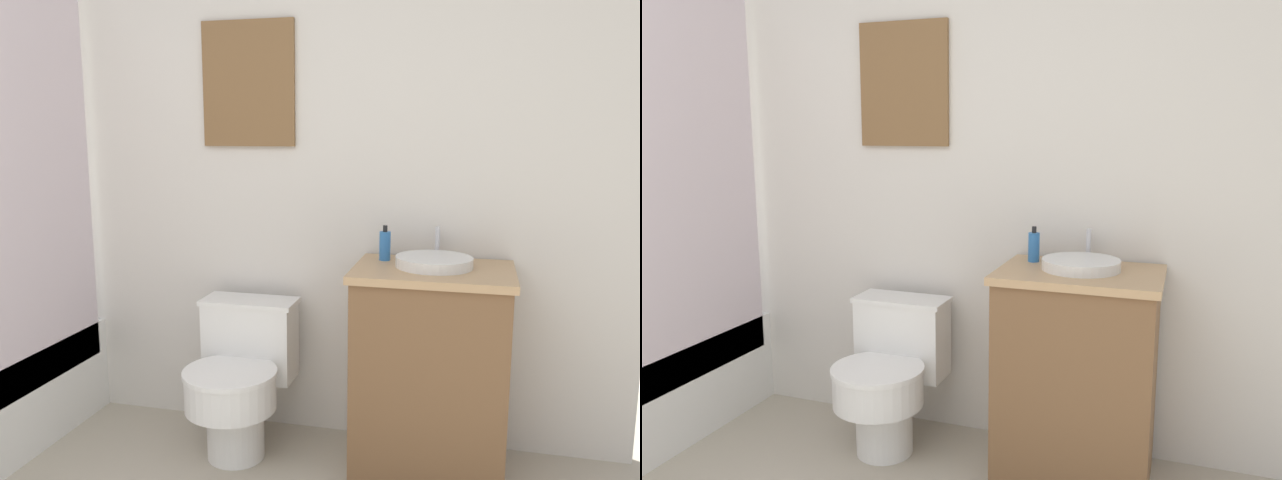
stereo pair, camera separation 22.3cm
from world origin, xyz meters
TOP-DOWN VIEW (x-y plane):
  - wall_back at (0.00, 2.36)m, footprint 3.54×0.07m
  - toilet at (0.18, 2.07)m, footprint 0.41×0.52m
  - vanity at (0.97, 2.10)m, footprint 0.60×0.45m
  - sink at (0.97, 2.12)m, footprint 0.29×0.33m
  - soap_bottle at (0.76, 2.20)m, footprint 0.04×0.04m

SIDE VIEW (x-z plane):
  - toilet at x=0.18m, z-range 0.01..0.64m
  - vanity at x=0.97m, z-range 0.00..0.83m
  - sink at x=0.97m, z-range 0.78..0.91m
  - soap_bottle at x=0.76m, z-range 0.81..0.96m
  - wall_back at x=0.00m, z-range 0.00..2.50m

